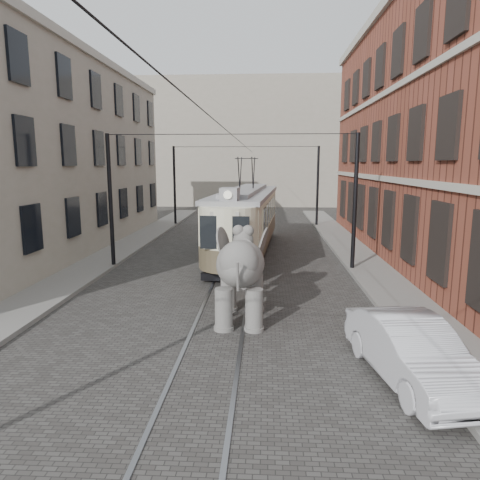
{
  "coord_description": "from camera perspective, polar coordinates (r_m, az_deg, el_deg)",
  "views": [
    {
      "loc": [
        1.33,
        -13.29,
        4.69
      ],
      "look_at": [
        0.46,
        1.63,
        2.1
      ],
      "focal_mm": 32.92,
      "sensor_mm": 36.0,
      "label": 1
    }
  ],
  "objects": [
    {
      "name": "brick_building",
      "position": [
        24.33,
        27.38,
        11.85
      ],
      "size": [
        8.0,
        26.0,
        12.0
      ],
      "primitive_type": "cube",
      "color": "brown",
      "rests_on": "ground"
    },
    {
      "name": "elephant",
      "position": [
        13.24,
        0.06,
        -4.76
      ],
      "size": [
        2.46,
        4.43,
        2.71
      ],
      "primitive_type": null,
      "rotation": [
        0.0,
        0.0,
        0.0
      ],
      "color": "#605D58",
      "rests_on": "ground"
    },
    {
      "name": "tram",
      "position": [
        23.17,
        0.83,
        4.44
      ],
      "size": [
        3.54,
        12.8,
        5.02
      ],
      "primitive_type": null,
      "rotation": [
        0.0,
        0.0,
        -0.07
      ],
      "color": "beige",
      "rests_on": "ground"
    },
    {
      "name": "parked_car",
      "position": [
        10.52,
        21.33,
        -13.19
      ],
      "size": [
        2.22,
        4.43,
        1.39
      ],
      "primitive_type": "imported",
      "rotation": [
        0.0,
        0.0,
        0.18
      ],
      "color": "silver",
      "rests_on": "ground"
    },
    {
      "name": "sidewalk_left",
      "position": [
        16.1,
        -26.22,
        -7.87
      ],
      "size": [
        2.0,
        60.0,
        0.15
      ],
      "primitive_type": "cube",
      "color": "slate",
      "rests_on": "ground"
    },
    {
      "name": "ground",
      "position": [
        14.15,
        -2.28,
        -9.53
      ],
      "size": [
        120.0,
        120.0,
        0.0
      ],
      "primitive_type": "plane",
      "color": "#3F3D3A"
    },
    {
      "name": "sidewalk_right",
      "position": [
        14.82,
        21.8,
        -9.04
      ],
      "size": [
        2.0,
        60.0,
        0.15
      ],
      "primitive_type": "cube",
      "color": "slate",
      "rests_on": "ground"
    },
    {
      "name": "catenary",
      "position": [
        18.43,
        -1.45,
        4.57
      ],
      "size": [
        11.0,
        30.2,
        6.0
      ],
      "primitive_type": null,
      "color": "black",
      "rests_on": "ground"
    },
    {
      "name": "distant_block",
      "position": [
        53.35,
        1.95,
        12.32
      ],
      "size": [
        28.0,
        10.0,
        14.0
      ],
      "primitive_type": "cube",
      "color": "gray",
      "rests_on": "ground"
    },
    {
      "name": "tram_rails",
      "position": [
        14.15,
        -2.28,
        -9.48
      ],
      "size": [
        1.54,
        80.0,
        0.02
      ],
      "primitive_type": null,
      "color": "slate",
      "rests_on": "ground"
    },
    {
      "name": "stucco_building",
      "position": [
        26.35,
        -24.94,
        9.61
      ],
      "size": [
        7.0,
        24.0,
        10.0
      ],
      "primitive_type": "cube",
      "color": "gray",
      "rests_on": "ground"
    }
  ]
}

